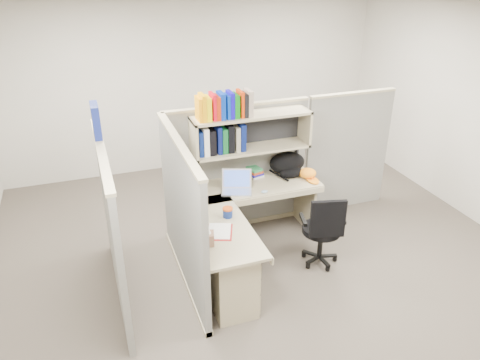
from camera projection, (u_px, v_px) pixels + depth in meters
name	position (u px, v px, depth m)	size (l,w,h in m)	color
ground	(263.00, 263.00, 5.37)	(6.00, 6.00, 0.00)	#37312A
room_shell	(267.00, 130.00, 4.65)	(6.00, 6.00, 6.00)	#B0AA9F
cubicle	(220.00, 181.00, 5.24)	(3.79, 1.84, 1.95)	slate
desk	(238.00, 252.00, 4.81)	(1.74, 1.75, 0.73)	gray
laptop	(237.00, 183.00, 5.32)	(0.34, 0.34, 0.25)	silver
backpack	(289.00, 165.00, 5.74)	(0.45, 0.35, 0.27)	black
orange_cap	(308.00, 173.00, 5.70)	(0.21, 0.24, 0.12)	orange
snack_canister	(228.00, 212.00, 4.85)	(0.11, 0.11, 0.11)	navy
tissue_box	(208.00, 235.00, 4.38)	(0.12, 0.12, 0.19)	#916852
mouse	(264.00, 192.00, 5.35)	(0.08, 0.05, 0.03)	#83A1BB
paper_cup	(237.00, 176.00, 5.63)	(0.08, 0.08, 0.11)	silver
book_stack	(254.00, 172.00, 5.75)	(0.16, 0.22, 0.11)	gray
loose_paper	(219.00, 231.00, 4.63)	(0.22, 0.30, 0.00)	silver
task_chair	(322.00, 240.00, 5.21)	(0.51, 0.48, 0.91)	black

